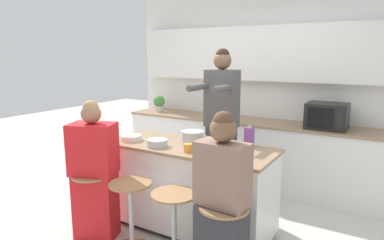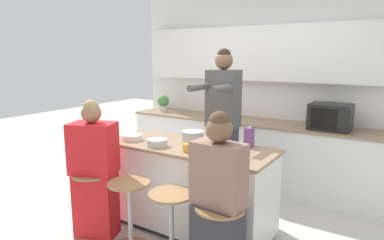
{
  "view_description": "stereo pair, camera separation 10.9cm",
  "coord_description": "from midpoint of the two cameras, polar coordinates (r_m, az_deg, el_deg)",
  "views": [
    {
      "loc": [
        1.75,
        -2.86,
        1.8
      ],
      "look_at": [
        0.0,
        0.07,
        1.15
      ],
      "focal_mm": 32.0,
      "sensor_mm": 36.0,
      "label": 1
    },
    {
      "loc": [
        1.84,
        -2.8,
        1.8
      ],
      "look_at": [
        0.0,
        0.07,
        1.15
      ],
      "focal_mm": 32.0,
      "sensor_mm": 36.0,
      "label": 2
    }
  ],
  "objects": [
    {
      "name": "mixing_bowl_steel",
      "position": [
        3.45,
        -6.71,
        -3.81
      ],
      "size": [
        0.21,
        0.21,
        0.07
      ],
      "color": "#B7BABC",
      "rests_on": "kitchen_island"
    },
    {
      "name": "wall_back",
      "position": [
        5.02,
        9.92,
        7.63
      ],
      "size": [
        3.93,
        0.22,
        2.7
      ],
      "color": "silver",
      "rests_on": "ground_plane"
    },
    {
      "name": "coffee_cup_far",
      "position": [
        3.23,
        -1.65,
        -4.66
      ],
      "size": [
        0.12,
        0.08,
        0.08
      ],
      "color": "orange",
      "rests_on": "kitchen_island"
    },
    {
      "name": "ground_plane",
      "position": [
        3.8,
        -1.44,
        -17.52
      ],
      "size": [
        16.0,
        16.0,
        0.0
      ],
      "primitive_type": "plane",
      "color": "beige"
    },
    {
      "name": "kitchen_island",
      "position": [
        3.61,
        -1.48,
        -11.11
      ],
      "size": [
        1.77,
        0.72,
        0.9
      ],
      "color": "black",
      "rests_on": "ground_plane"
    },
    {
      "name": "coffee_cup_near",
      "position": [
        3.23,
        3.91,
        -4.69
      ],
      "size": [
        0.11,
        0.07,
        0.08
      ],
      "color": "#4C7099",
      "rests_on": "kitchen_island"
    },
    {
      "name": "person_seated_near",
      "position": [
        2.73,
        3.81,
        -14.31
      ],
      "size": [
        0.42,
        0.29,
        1.4
      ],
      "rotation": [
        0.0,
        0.0,
        -0.08
      ],
      "color": "#333338",
      "rests_on": "ground_plane"
    },
    {
      "name": "juice_carton",
      "position": [
        3.45,
        8.61,
        -2.8
      ],
      "size": [
        0.08,
        0.08,
        0.21
      ],
      "color": "#7A428E",
      "rests_on": "kitchen_island"
    },
    {
      "name": "person_wrapped_blanket",
      "position": [
        3.53,
        -16.82,
        -8.71
      ],
      "size": [
        0.5,
        0.42,
        1.39
      ],
      "rotation": [
        0.0,
        0.0,
        0.37
      ],
      "color": "red",
      "rests_on": "ground_plane"
    },
    {
      "name": "cooking_pot",
      "position": [
        3.5,
        -0.84,
        -2.94
      ],
      "size": [
        0.32,
        0.24,
        0.14
      ],
      "color": "#B7BABC",
      "rests_on": "kitchen_island"
    },
    {
      "name": "potted_plant",
      "position": [
        5.54,
        -6.06,
        2.92
      ],
      "size": [
        0.18,
        0.18,
        0.25
      ],
      "color": "beige",
      "rests_on": "back_counter"
    },
    {
      "name": "banana_bunch",
      "position": [
        3.05,
        4.28,
        -5.86
      ],
      "size": [
        0.18,
        0.13,
        0.06
      ],
      "color": "yellow",
      "rests_on": "kitchen_island"
    },
    {
      "name": "person_cooking",
      "position": [
        3.97,
        4.08,
        -1.63
      ],
      "size": [
        0.38,
        0.59,
        1.88
      ],
      "rotation": [
        0.0,
        0.0,
        -0.03
      ],
      "color": "#383842",
      "rests_on": "ground_plane"
    },
    {
      "name": "fruit_bowl",
      "position": [
        3.73,
        -10.91,
        -2.94
      ],
      "size": [
        0.22,
        0.22,
        0.06
      ],
      "color": "silver",
      "rests_on": "kitchen_island"
    },
    {
      "name": "bar_stool_center_left",
      "position": [
        3.32,
        -11.06,
        -14.94
      ],
      "size": [
        0.39,
        0.39,
        0.66
      ],
      "color": "#997047",
      "rests_on": "ground_plane"
    },
    {
      "name": "bar_stool_center_right",
      "position": [
        3.06,
        -4.07,
        -17.12
      ],
      "size": [
        0.39,
        0.39,
        0.66
      ],
      "color": "#997047",
      "rests_on": "ground_plane"
    },
    {
      "name": "bar_stool_leftmost",
      "position": [
        3.62,
        -16.95,
        -12.98
      ],
      "size": [
        0.39,
        0.39,
        0.66
      ],
      "color": "#997047",
      "rests_on": "ground_plane"
    },
    {
      "name": "back_counter",
      "position": [
        4.92,
        8.26,
        -5.21
      ],
      "size": [
        3.65,
        0.63,
        0.91
      ],
      "color": "white",
      "rests_on": "ground_plane"
    },
    {
      "name": "microwave",
      "position": [
        4.47,
        20.91,
        0.64
      ],
      "size": [
        0.48,
        0.38,
        0.32
      ],
      "color": "black",
      "rests_on": "back_counter"
    }
  ]
}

